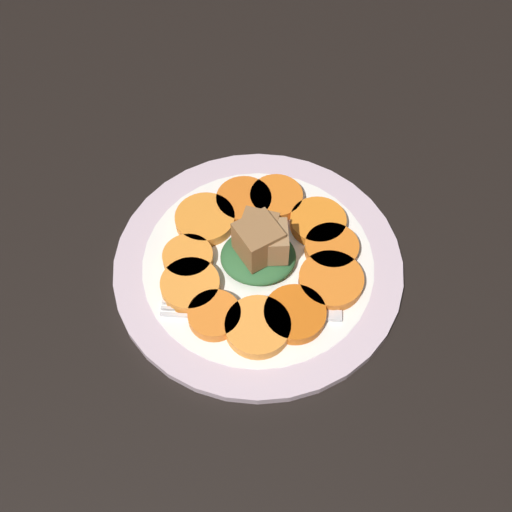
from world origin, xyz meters
TOP-DOWN VIEW (x-y plane):
  - table_slab at (0.00, 0.00)cm, footprint 120.00×120.00cm
  - plate at (0.00, 0.00)cm, footprint 29.91×29.91cm
  - carrot_slice_0 at (-7.20, 0.43)cm, footprint 5.18×5.18cm
  - carrot_slice_1 at (-6.76, -3.28)cm, footprint 5.94×5.94cm
  - carrot_slice_2 at (-4.20, -6.66)cm, footprint 5.17×5.17cm
  - carrot_slice_3 at (-0.09, -7.87)cm, footprint 6.37×6.37cm
  - carrot_slice_4 at (3.58, -6.47)cm, footprint 6.07×6.07cm
  - carrot_slice_5 at (7.30, -2.65)cm, footprint 6.51×6.51cm
  - carrot_slice_6 at (7.59, 1.33)cm, footprint 5.61×5.61cm
  - carrot_slice_7 at (6.34, 4.62)cm, footprint 5.97×5.97cm
  - carrot_slice_8 at (1.94, 7.87)cm, footprint 5.78×5.78cm
  - carrot_slice_9 at (-1.59, 7.44)cm, footprint 6.03×6.03cm
  - carrot_slice_10 at (-5.69, 4.91)cm, footprint 6.39×6.39cm
  - center_pile at (0.16, 0.14)cm, footprint 7.74×6.96cm
  - fork at (-1.11, -5.85)cm, footprint 17.79×2.81cm

SIDE VIEW (x-z plane):
  - table_slab at x=0.00cm, z-range 0.00..2.00cm
  - plate at x=0.00cm, z-range 1.99..3.04cm
  - fork at x=-1.11cm, z-range 3.10..3.50cm
  - carrot_slice_0 at x=-7.20cm, z-range 3.10..4.34cm
  - carrot_slice_1 at x=-6.76cm, z-range 3.10..4.34cm
  - carrot_slice_2 at x=-4.20cm, z-range 3.10..4.34cm
  - carrot_slice_3 at x=-0.09cm, z-range 3.10..4.34cm
  - carrot_slice_4 at x=3.58cm, z-range 3.10..4.34cm
  - carrot_slice_5 at x=7.30cm, z-range 3.10..4.34cm
  - carrot_slice_6 at x=7.59cm, z-range 3.10..4.34cm
  - carrot_slice_7 at x=6.34cm, z-range 3.10..4.34cm
  - carrot_slice_8 at x=1.94cm, z-range 3.10..4.34cm
  - carrot_slice_9 at x=-1.59cm, z-range 3.10..4.34cm
  - carrot_slice_10 at x=-5.69cm, z-range 3.10..4.34cm
  - center_pile at x=0.16cm, z-range 2.77..8.48cm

